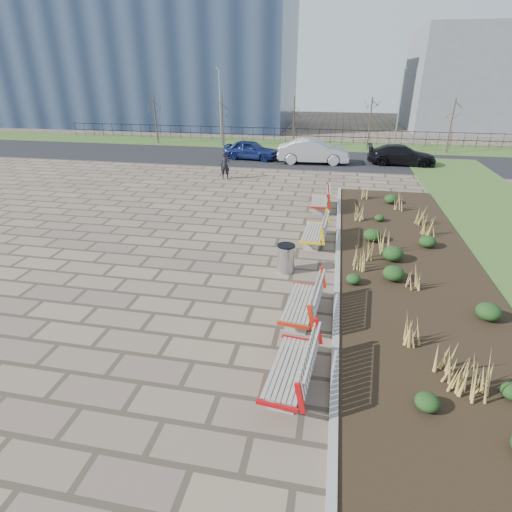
% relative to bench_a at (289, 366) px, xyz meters
% --- Properties ---
extents(ground, '(120.00, 120.00, 0.00)m').
position_rel_bench_a_xyz_m(ground, '(-3.00, 1.15, -0.50)').
color(ground, '#70604D').
rests_on(ground, ground).
extents(planting_bed, '(4.50, 18.00, 0.10)m').
position_rel_bench_a_xyz_m(planting_bed, '(3.25, 6.15, -0.45)').
color(planting_bed, black).
rests_on(planting_bed, ground).
extents(planting_curb, '(0.16, 18.00, 0.15)m').
position_rel_bench_a_xyz_m(planting_curb, '(0.92, 6.15, -0.42)').
color(planting_curb, gray).
rests_on(planting_curb, ground).
extents(grass_verge_far, '(80.00, 5.00, 0.04)m').
position_rel_bench_a_xyz_m(grass_verge_far, '(-3.00, 29.15, -0.48)').
color(grass_verge_far, '#33511E').
rests_on(grass_verge_far, ground).
extents(road, '(80.00, 7.00, 0.02)m').
position_rel_bench_a_xyz_m(road, '(-3.00, 23.15, -0.49)').
color(road, black).
rests_on(road, ground).
extents(bench_a, '(1.10, 2.18, 1.00)m').
position_rel_bench_a_xyz_m(bench_a, '(0.00, 0.00, 0.00)').
color(bench_a, '#B90C0F').
rests_on(bench_a, ground).
extents(bench_b, '(1.08, 2.17, 1.00)m').
position_rel_bench_a_xyz_m(bench_b, '(0.00, 2.54, 0.00)').
color(bench_b, red).
rests_on(bench_b, ground).
extents(bench_c, '(1.02, 2.15, 1.00)m').
position_rel_bench_a_xyz_m(bench_c, '(0.00, 7.60, 0.00)').
color(bench_c, yellow).
rests_on(bench_c, ground).
extents(bench_d, '(1.01, 2.14, 1.00)m').
position_rel_bench_a_xyz_m(bench_d, '(0.00, 11.61, 0.00)').
color(bench_d, '#B01B0B').
rests_on(bench_d, ground).
extents(litter_bin, '(0.55, 0.55, 0.90)m').
position_rel_bench_a_xyz_m(litter_bin, '(-0.72, 5.09, -0.05)').
color(litter_bin, '#B2B2B7').
rests_on(litter_bin, ground).
extents(pedestrian, '(0.62, 0.45, 1.57)m').
position_rel_bench_a_xyz_m(pedestrian, '(-5.78, 16.44, 0.28)').
color(pedestrian, black).
rests_on(pedestrian, ground).
extents(car_blue, '(4.10, 2.08, 1.34)m').
position_rel_bench_a_xyz_m(car_blue, '(-5.48, 22.35, 0.19)').
color(car_blue, navy).
rests_on(car_blue, road).
extents(car_silver, '(4.95, 1.98, 1.60)m').
position_rel_bench_a_xyz_m(car_silver, '(-0.96, 21.83, 0.32)').
color(car_silver, '#94989B').
rests_on(car_silver, road).
extents(car_black, '(4.54, 1.93, 1.31)m').
position_rel_bench_a_xyz_m(car_black, '(4.95, 22.52, 0.17)').
color(car_black, black).
rests_on(car_black, road).
extents(tree_a, '(1.40, 1.40, 4.00)m').
position_rel_bench_a_xyz_m(tree_a, '(-15.00, 27.65, 1.54)').
color(tree_a, '#4C3D2D').
rests_on(tree_a, grass_verge_far).
extents(tree_b, '(1.40, 1.40, 4.00)m').
position_rel_bench_a_xyz_m(tree_b, '(-9.00, 27.65, 1.54)').
color(tree_b, '#4C3D2D').
rests_on(tree_b, grass_verge_far).
extents(tree_c, '(1.40, 1.40, 4.00)m').
position_rel_bench_a_xyz_m(tree_c, '(-3.00, 27.65, 1.54)').
color(tree_c, '#4C3D2D').
rests_on(tree_c, grass_verge_far).
extents(tree_d, '(1.40, 1.40, 4.00)m').
position_rel_bench_a_xyz_m(tree_d, '(3.00, 27.65, 1.54)').
color(tree_d, '#4C3D2D').
rests_on(tree_d, grass_verge_far).
extents(tree_e, '(1.40, 1.40, 4.00)m').
position_rel_bench_a_xyz_m(tree_e, '(9.00, 27.65, 1.54)').
color(tree_e, '#4C3D2D').
rests_on(tree_e, grass_verge_far).
extents(lamp_west, '(0.24, 0.60, 6.00)m').
position_rel_bench_a_xyz_m(lamp_west, '(-9.00, 27.15, 2.54)').
color(lamp_west, gray).
rests_on(lamp_west, grass_verge_far).
extents(lamp_east, '(0.24, 0.60, 6.00)m').
position_rel_bench_a_xyz_m(lamp_east, '(5.00, 27.15, 2.54)').
color(lamp_east, gray).
rests_on(lamp_east, grass_verge_far).
extents(railing_fence, '(44.00, 0.10, 1.20)m').
position_rel_bench_a_xyz_m(railing_fence, '(-3.00, 30.65, 0.14)').
color(railing_fence, black).
rests_on(railing_fence, grass_verge_far).
extents(building_glass, '(40.00, 14.00, 15.00)m').
position_rel_bench_a_xyz_m(building_glass, '(-25.00, 41.15, 7.00)').
color(building_glass, '#192338').
rests_on(building_glass, ground).
extents(building_grey, '(18.00, 12.00, 10.00)m').
position_rel_bench_a_xyz_m(building_grey, '(17.00, 43.15, 4.50)').
color(building_grey, slate).
rests_on(building_grey, ground).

